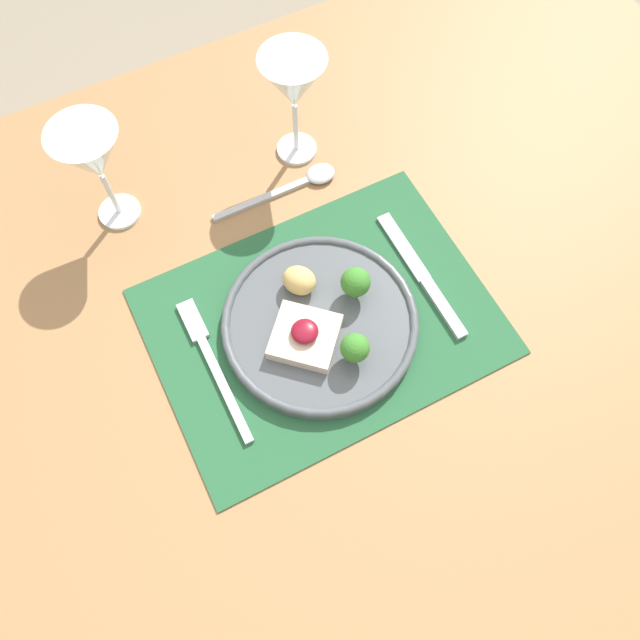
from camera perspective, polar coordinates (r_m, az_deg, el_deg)
ground_plane at (r=1.58m, az=0.11°, el=-11.76°), size 8.00×8.00×0.00m
dining_table at (r=0.92m, az=0.18°, el=-2.19°), size 1.57×1.11×0.77m
placemat at (r=0.85m, az=0.19°, el=-0.10°), size 0.45×0.34×0.00m
dinner_plate at (r=0.83m, az=0.03°, el=-0.16°), size 0.26×0.26×0.07m
fork at (r=0.83m, az=-9.99°, el=-3.46°), size 0.02×0.22×0.01m
knife at (r=0.88m, az=9.70°, el=3.45°), size 0.02×0.22×0.01m
spoon at (r=0.96m, az=-1.74°, el=12.49°), size 0.20×0.04×0.01m
wine_glass_near at (r=0.91m, az=-2.44°, el=20.64°), size 0.09×0.09×0.18m
wine_glass_far at (r=0.89m, az=-20.08°, el=13.76°), size 0.09×0.09×0.17m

